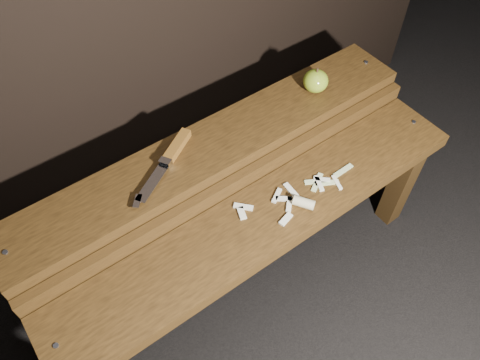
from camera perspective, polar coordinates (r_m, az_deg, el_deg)
ground at (r=1.57m, az=1.32°, el=-11.54°), size 60.00×60.00×0.00m
bench_front_tier at (r=1.24m, az=3.32°, el=-6.31°), size 1.20×0.20×0.42m
bench_rear_tier at (r=1.30m, az=-2.75°, el=1.99°), size 1.20×0.21×0.50m
apple at (r=1.38m, az=9.20°, el=11.83°), size 0.07×0.07×0.08m
knife at (r=1.20m, az=-8.40°, el=3.04°), size 0.24×0.15×0.02m
apple_scraps at (r=1.22m, az=7.41°, el=-2.02°), size 0.35×0.14×0.03m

